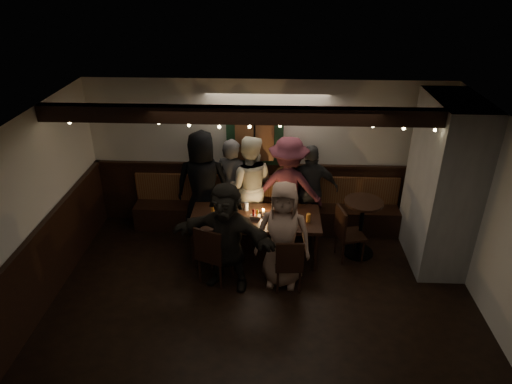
{
  "coord_description": "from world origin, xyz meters",
  "views": [
    {
      "loc": [
        0.14,
        -4.71,
        4.34
      ],
      "look_at": [
        -0.14,
        1.6,
        1.05
      ],
      "focal_mm": 32.0,
      "sensor_mm": 36.0,
      "label": 1
    }
  ],
  "objects_px": {
    "dining_table": "(255,220)",
    "person_d": "(288,188)",
    "person_b": "(232,187)",
    "person_f": "(226,236)",
    "chair_end": "(346,231)",
    "chair_near_right": "(289,262)",
    "chair_near_left": "(212,252)",
    "high_top": "(362,221)",
    "person_a": "(203,184)",
    "person_c": "(249,185)",
    "person_e": "(311,190)",
    "person_g": "(283,235)"
  },
  "relations": [
    {
      "from": "chair_near_left",
      "to": "person_d",
      "type": "height_order",
      "value": "person_d"
    },
    {
      "from": "chair_near_right",
      "to": "person_f",
      "type": "distance_m",
      "value": 0.96
    },
    {
      "from": "chair_end",
      "to": "person_b",
      "type": "height_order",
      "value": "person_b"
    },
    {
      "from": "dining_table",
      "to": "chair_near_left",
      "type": "xyz_separation_m",
      "value": [
        -0.59,
        -0.72,
        -0.12
      ]
    },
    {
      "from": "dining_table",
      "to": "chair_end",
      "type": "xyz_separation_m",
      "value": [
        1.42,
        -0.01,
        -0.15
      ]
    },
    {
      "from": "person_b",
      "to": "person_g",
      "type": "distance_m",
      "value": 1.63
    },
    {
      "from": "person_e",
      "to": "chair_near_left",
      "type": "bearing_deg",
      "value": 37.14
    },
    {
      "from": "dining_table",
      "to": "person_a",
      "type": "relative_size",
      "value": 1.09
    },
    {
      "from": "dining_table",
      "to": "person_d",
      "type": "height_order",
      "value": "person_d"
    },
    {
      "from": "person_d",
      "to": "person_f",
      "type": "relative_size",
      "value": 1.08
    },
    {
      "from": "person_e",
      "to": "high_top",
      "type": "bearing_deg",
      "value": 133.04
    },
    {
      "from": "person_g",
      "to": "chair_near_left",
      "type": "bearing_deg",
      "value": -169.11
    },
    {
      "from": "person_c",
      "to": "person_e",
      "type": "bearing_deg",
      "value": -177.23
    },
    {
      "from": "chair_near_right",
      "to": "chair_end",
      "type": "height_order",
      "value": "chair_end"
    },
    {
      "from": "dining_table",
      "to": "person_b",
      "type": "height_order",
      "value": "person_b"
    },
    {
      "from": "person_d",
      "to": "person_f",
      "type": "bearing_deg",
      "value": 64.6
    },
    {
      "from": "person_d",
      "to": "chair_near_right",
      "type": "bearing_deg",
      "value": 96.83
    },
    {
      "from": "chair_near_right",
      "to": "person_g",
      "type": "height_order",
      "value": "person_g"
    },
    {
      "from": "person_c",
      "to": "person_f",
      "type": "height_order",
      "value": "person_c"
    },
    {
      "from": "chair_near_right",
      "to": "person_e",
      "type": "bearing_deg",
      "value": 76.56
    },
    {
      "from": "dining_table",
      "to": "person_d",
      "type": "bearing_deg",
      "value": 52.66
    },
    {
      "from": "chair_end",
      "to": "person_b",
      "type": "xyz_separation_m",
      "value": [
        -1.84,
        0.76,
        0.35
      ]
    },
    {
      "from": "chair_end",
      "to": "person_f",
      "type": "xyz_separation_m",
      "value": [
        -1.79,
        -0.72,
        0.31
      ]
    },
    {
      "from": "person_b",
      "to": "chair_near_left",
      "type": "bearing_deg",
      "value": 102.17
    },
    {
      "from": "person_a",
      "to": "person_e",
      "type": "bearing_deg",
      "value": -179.07
    },
    {
      "from": "chair_near_left",
      "to": "person_f",
      "type": "relative_size",
      "value": 0.58
    },
    {
      "from": "person_f",
      "to": "person_g",
      "type": "height_order",
      "value": "person_f"
    },
    {
      "from": "chair_near_left",
      "to": "chair_near_right",
      "type": "bearing_deg",
      "value": -6.41
    },
    {
      "from": "chair_near_left",
      "to": "high_top",
      "type": "xyz_separation_m",
      "value": [
        2.27,
        0.86,
        0.07
      ]
    },
    {
      "from": "chair_near_left",
      "to": "person_b",
      "type": "xyz_separation_m",
      "value": [
        0.17,
        1.47,
        0.32
      ]
    },
    {
      "from": "dining_table",
      "to": "chair_end",
      "type": "relative_size",
      "value": 2.23
    },
    {
      "from": "chair_near_right",
      "to": "person_c",
      "type": "relative_size",
      "value": 0.49
    },
    {
      "from": "person_c",
      "to": "dining_table",
      "type": "bearing_deg",
      "value": 103.1
    },
    {
      "from": "person_a",
      "to": "high_top",
      "type": "bearing_deg",
      "value": 166.19
    },
    {
      "from": "person_g",
      "to": "person_b",
      "type": "bearing_deg",
      "value": 128.23
    },
    {
      "from": "person_e",
      "to": "person_c",
      "type": "bearing_deg",
      "value": -7.75
    },
    {
      "from": "person_c",
      "to": "chair_near_left",
      "type": "bearing_deg",
      "value": 75.81
    },
    {
      "from": "dining_table",
      "to": "person_b",
      "type": "relative_size",
      "value": 1.18
    },
    {
      "from": "high_top",
      "to": "person_e",
      "type": "xyz_separation_m",
      "value": [
        -0.78,
        0.63,
        0.2
      ]
    },
    {
      "from": "dining_table",
      "to": "person_b",
      "type": "xyz_separation_m",
      "value": [
        -0.42,
        0.75,
        0.2
      ]
    },
    {
      "from": "chair_end",
      "to": "chair_near_right",
      "type": "bearing_deg",
      "value": -137.27
    },
    {
      "from": "chair_near_left",
      "to": "high_top",
      "type": "distance_m",
      "value": 2.43
    },
    {
      "from": "person_b",
      "to": "person_d",
      "type": "height_order",
      "value": "person_d"
    },
    {
      "from": "person_d",
      "to": "person_f",
      "type": "distance_m",
      "value": 1.67
    },
    {
      "from": "chair_near_right",
      "to": "person_b",
      "type": "xyz_separation_m",
      "value": [
        -0.94,
        1.59,
        0.37
      ]
    },
    {
      "from": "high_top",
      "to": "person_d",
      "type": "bearing_deg",
      "value": 155.24
    },
    {
      "from": "chair_near_left",
      "to": "high_top",
      "type": "relative_size",
      "value": 1.0
    },
    {
      "from": "chair_near_left",
      "to": "chair_near_right",
      "type": "xyz_separation_m",
      "value": [
        1.11,
        -0.12,
        -0.05
      ]
    },
    {
      "from": "chair_near_right",
      "to": "person_f",
      "type": "xyz_separation_m",
      "value": [
        -0.89,
        0.11,
        0.34
      ]
    },
    {
      "from": "high_top",
      "to": "person_f",
      "type": "distance_m",
      "value": 2.24
    }
  ]
}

